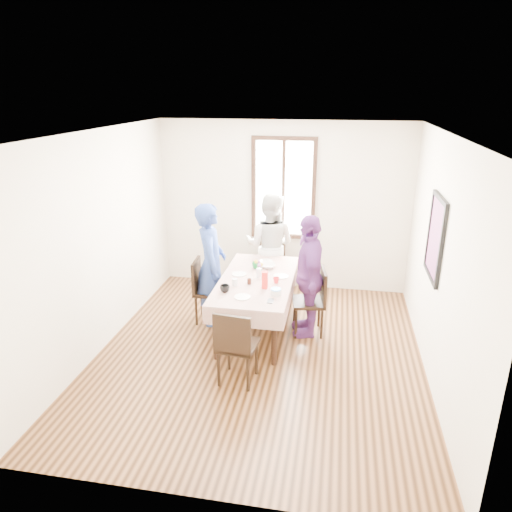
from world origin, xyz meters
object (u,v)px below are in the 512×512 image
person_left (211,264)px  chair_near (238,345)px  dining_table (257,305)px  chair_far (270,268)px  person_right (308,276)px  chair_right (308,302)px  chair_left (210,291)px  person_far (270,246)px

person_left → chair_near: bearing=-167.8°
dining_table → chair_far: bearing=90.0°
chair_far → person_right: person_right is taller
person_left → person_right: bearing=-108.8°
chair_right → person_right: person_right is taller
dining_table → chair_near: 1.20m
chair_near → chair_left: bearing=123.0°
chair_far → person_left: bearing=59.9°
chair_left → person_far: size_ratio=0.55×
dining_table → person_right: size_ratio=1.05×
chair_near → person_left: 1.57m
chair_near → person_left: (-0.68, 1.36, 0.40)m
chair_far → person_right: bearing=123.6°
chair_near → person_right: (0.68, 1.25, 0.37)m
chair_near → person_left: size_ratio=0.53×
dining_table → person_right: person_right is taller
chair_right → person_far: person_far is taller
dining_table → person_left: bearing=166.4°
dining_table → person_right: 0.82m
person_left → chair_far: bearing=-47.3°
chair_left → chair_near: bearing=23.5°
person_left → person_far: size_ratio=1.03×
chair_right → person_left: (-1.37, 0.11, 0.40)m
chair_near → chair_far: bearing=96.0°
chair_far → chair_left: bearing=59.2°
chair_near → person_left: person_left is taller
dining_table → chair_right: 0.70m
chair_left → chair_right: 1.39m
chair_far → chair_near: size_ratio=1.00×
dining_table → chair_near: size_ratio=1.92×
chair_far → person_far: (-0.00, -0.02, 0.38)m
dining_table → chair_left: chair_left is taller
person_left → dining_table: bearing=-117.7°
dining_table → chair_far: size_ratio=1.92×
dining_table → person_left: person_left is taller
chair_far → person_right: 1.38m
chair_left → person_right: size_ratio=0.55×
chair_left → chair_right: (1.39, -0.11, 0.00)m
chair_far → person_far: size_ratio=0.55×
chair_right → person_far: bearing=22.5°
chair_far → person_right: size_ratio=0.55×
person_right → chair_left: bearing=-103.4°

